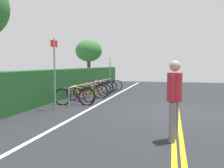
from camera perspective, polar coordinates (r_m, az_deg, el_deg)
ground_plane at (r=8.65m, az=14.86°, el=-6.76°), size 29.68×10.73×0.05m
centre_line_yellow_inner at (r=8.65m, az=15.39°, el=-6.59°), size 26.71×0.10×0.00m
centre_line_yellow_outer at (r=8.64m, az=14.33°, el=-6.57°), size 26.71×0.10×0.00m
bike_lane_stripe_white at (r=9.14m, az=-5.18°, el=-5.84°), size 26.71×0.12×0.00m
bike_rack at (r=12.62m, az=-4.05°, el=-0.23°), size 6.65×0.05×0.77m
bicycle_0 at (r=9.99m, az=-8.84°, el=-2.99°), size 0.47×1.72×0.74m
bicycle_1 at (r=11.01m, az=-7.55°, el=-2.32°), size 0.67×1.62×0.71m
bicycle_2 at (r=11.82m, az=-5.10°, el=-1.76°), size 0.50×1.70×0.74m
bicycle_3 at (r=12.59m, az=-4.15°, el=-1.37°), size 0.56×1.71×0.74m
bicycle_4 at (r=13.60m, az=-3.18°, el=-0.91°), size 0.50×1.67×0.74m
bicycle_5 at (r=14.52m, az=-2.21°, el=-0.56°), size 0.46×1.78×0.73m
bicycle_6 at (r=15.30m, az=-0.65°, el=-0.33°), size 0.63×1.63×0.71m
pedestrian at (r=5.35m, az=14.57°, el=-2.46°), size 0.48×0.32×1.75m
sign_post_near at (r=8.98m, az=-13.48°, el=3.72°), size 0.36×0.09×2.59m
sign_post_far at (r=16.27m, az=-0.44°, el=3.38°), size 0.36×0.06×2.15m
hedge_backdrop at (r=14.57m, az=-8.25°, el=0.87°), size 15.60×1.01×1.42m
tree_mid at (r=20.83m, az=-5.54°, el=7.73°), size 2.25×2.25×3.73m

